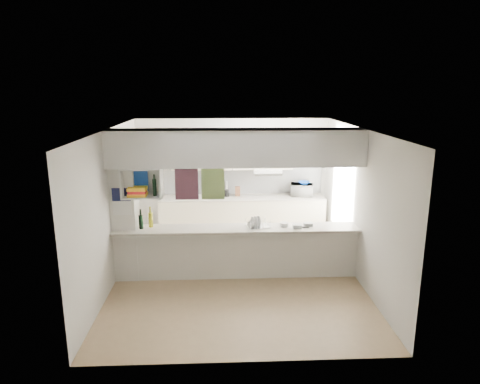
{
  "coord_description": "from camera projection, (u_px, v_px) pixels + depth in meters",
  "views": [
    {
      "loc": [
        -0.25,
        -6.96,
        3.27
      ],
      "look_at": [
        0.08,
        0.5,
        1.42
      ],
      "focal_mm": 32.0,
      "sensor_mm": 36.0,
      "label": 1
    }
  ],
  "objects": [
    {
      "name": "plastic_tubs",
      "position": [
        295.0,
        225.0,
        7.36
      ],
      "size": [
        0.57,
        0.23,
        0.07
      ],
      "color": "silver",
      "rests_on": "breakfast_bar"
    },
    {
      "name": "microwave",
      "position": [
        302.0,
        190.0,
        9.43
      ],
      "size": [
        0.53,
        0.4,
        0.27
      ],
      "primitive_type": "imported",
      "rotation": [
        0.0,
        0.0,
        2.97
      ],
      "color": "white",
      "rests_on": "bench_top"
    },
    {
      "name": "wall_left",
      "position": [
        111.0,
        208.0,
        7.15
      ],
      "size": [
        0.0,
        4.8,
        4.8
      ],
      "primitive_type": "plane",
      "rotation": [
        1.57,
        0.0,
        1.57
      ],
      "color": "silver",
      "rests_on": "floor"
    },
    {
      "name": "cubby_shelf",
      "position": [
        141.0,
        184.0,
        7.01
      ],
      "size": [
        0.65,
        0.35,
        0.5
      ],
      "color": "white",
      "rests_on": "bulkhead"
    },
    {
      "name": "dish_rack",
      "position": [
        258.0,
        222.0,
        7.35
      ],
      "size": [
        0.44,
        0.37,
        0.2
      ],
      "rotation": [
        0.0,
        0.0,
        0.28
      ],
      "color": "silver",
      "rests_on": "breakfast_bar"
    },
    {
      "name": "knife_block",
      "position": [
        238.0,
        191.0,
        9.42
      ],
      "size": [
        0.11,
        0.09,
        0.21
      ],
      "primitive_type": "cube",
      "rotation": [
        0.0,
        0.0,
        0.06
      ],
      "color": "#502F1B",
      "rests_on": "bench_top"
    },
    {
      "name": "bowl",
      "position": [
        304.0,
        183.0,
        9.37
      ],
      "size": [
        0.25,
        0.25,
        0.06
      ],
      "primitive_type": "imported",
      "color": "navy",
      "rests_on": "microwave"
    },
    {
      "name": "cup",
      "position": [
        251.0,
        225.0,
        7.28
      ],
      "size": [
        0.15,
        0.15,
        0.1
      ],
      "primitive_type": "imported",
      "rotation": [
        0.0,
        0.0,
        0.22
      ],
      "color": "white",
      "rests_on": "dish_rack"
    },
    {
      "name": "servery_partition",
      "position": [
        226.0,
        186.0,
        7.15
      ],
      "size": [
        4.2,
        0.5,
        2.6
      ],
      "color": "silver",
      "rests_on": "floor"
    },
    {
      "name": "kitchen_run",
      "position": [
        240.0,
        201.0,
        9.43
      ],
      "size": [
        3.6,
        0.63,
        2.24
      ],
      "color": "beige",
      "rests_on": "floor"
    },
    {
      "name": "ceiling",
      "position": [
        236.0,
        129.0,
        6.93
      ],
      "size": [
        4.8,
        4.8,
        0.0
      ],
      "primitive_type": "plane",
      "color": "white",
      "rests_on": "wall_back"
    },
    {
      "name": "wine_bottles",
      "position": [
        146.0,
        220.0,
        7.29
      ],
      "size": [
        0.23,
        0.16,
        0.36
      ],
      "color": "black",
      "rests_on": "breakfast_bar"
    },
    {
      "name": "floor",
      "position": [
        237.0,
        277.0,
        7.55
      ],
      "size": [
        4.8,
        4.8,
        0.0
      ],
      "primitive_type": "plane",
      "color": "#A0835D",
      "rests_on": "ground"
    },
    {
      "name": "wall_right",
      "position": [
        359.0,
        205.0,
        7.33
      ],
      "size": [
        0.0,
        4.8,
        4.8
      ],
      "primitive_type": "plane",
      "rotation": [
        1.57,
        0.0,
        -1.57
      ],
      "color": "silver",
      "rests_on": "floor"
    },
    {
      "name": "wall_back",
      "position": [
        233.0,
        177.0,
        9.57
      ],
      "size": [
        4.2,
        0.0,
        4.2
      ],
      "primitive_type": "plane",
      "rotation": [
        1.57,
        0.0,
        0.0
      ],
      "color": "silver",
      "rests_on": "floor"
    },
    {
      "name": "utensil_jar",
      "position": [
        227.0,
        193.0,
        9.39
      ],
      "size": [
        0.11,
        0.11,
        0.15
      ],
      "primitive_type": "cylinder",
      "color": "black",
      "rests_on": "bench_top"
    }
  ]
}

